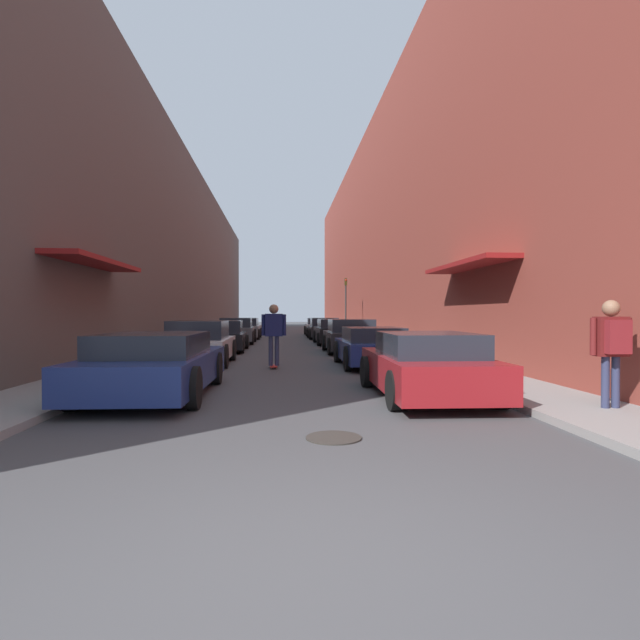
# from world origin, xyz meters

# --- Properties ---
(ground) EXTENTS (132.30, 132.30, 0.00)m
(ground) POSITION_xyz_m (0.00, 24.06, 0.00)
(ground) COLOR #424244
(curb_strip_left) EXTENTS (1.80, 60.14, 0.12)m
(curb_strip_left) POSITION_xyz_m (-4.50, 30.07, 0.06)
(curb_strip_left) COLOR gray
(curb_strip_left) RESTS_ON ground
(curb_strip_right) EXTENTS (1.80, 60.14, 0.12)m
(curb_strip_right) POSITION_xyz_m (4.50, 30.07, 0.06)
(curb_strip_right) COLOR gray
(curb_strip_right) RESTS_ON ground
(building_row_left) EXTENTS (4.90, 60.14, 10.78)m
(building_row_left) POSITION_xyz_m (-7.40, 30.06, 5.39)
(building_row_left) COLOR #564C47
(building_row_left) RESTS_ON ground
(building_row_right) EXTENTS (4.90, 60.14, 13.57)m
(building_row_right) POSITION_xyz_m (7.40, 30.07, 6.78)
(building_row_right) COLOR brown
(building_row_right) RESTS_ON ground
(parked_car_left_0) EXTENTS (2.09, 4.73, 1.20)m
(parked_car_left_0) POSITION_xyz_m (-2.55, 6.68, 0.60)
(parked_car_left_0) COLOR navy
(parked_car_left_0) RESTS_ON ground
(parked_car_left_1) EXTENTS (1.96, 3.92, 1.34)m
(parked_car_left_1) POSITION_xyz_m (-2.66, 12.54, 0.64)
(parked_car_left_1) COLOR silver
(parked_car_left_1) RESTS_ON ground
(parked_car_left_2) EXTENTS (1.94, 4.19, 1.27)m
(parked_car_left_2) POSITION_xyz_m (-2.58, 17.92, 0.61)
(parked_car_left_2) COLOR black
(parked_car_left_2) RESTS_ON ground
(parked_car_left_3) EXTENTS (1.88, 4.07, 1.34)m
(parked_car_left_3) POSITION_xyz_m (-2.46, 23.21, 0.65)
(parked_car_left_3) COLOR #515459
(parked_car_left_3) RESTS_ON ground
(parked_car_left_4) EXTENTS (2.04, 4.15, 1.29)m
(parked_car_left_4) POSITION_xyz_m (-2.44, 28.04, 0.62)
(parked_car_left_4) COLOR gray
(parked_car_left_4) RESTS_ON ground
(parked_car_right_0) EXTENTS (1.95, 4.27, 1.21)m
(parked_car_right_0) POSITION_xyz_m (2.52, 6.18, 0.59)
(parked_car_right_0) COLOR maroon
(parked_car_right_0) RESTS_ON ground
(parked_car_right_1) EXTENTS (1.95, 4.06, 1.16)m
(parked_car_right_1) POSITION_xyz_m (2.51, 11.60, 0.58)
(parked_car_right_1) COLOR navy
(parked_car_right_1) RESTS_ON ground
(parked_car_right_2) EXTENTS (2.03, 4.04, 1.34)m
(parked_car_right_2) POSITION_xyz_m (2.59, 16.79, 0.64)
(parked_car_right_2) COLOR #232326
(parked_car_right_2) RESTS_ON ground
(parked_car_right_3) EXTENTS (2.01, 4.56, 1.28)m
(parked_car_right_3) POSITION_xyz_m (2.57, 22.31, 0.63)
(parked_car_right_3) COLOR black
(parked_car_right_3) RESTS_ON ground
(parked_car_right_4) EXTENTS (1.96, 3.94, 1.29)m
(parked_car_right_4) POSITION_xyz_m (2.48, 27.72, 0.62)
(parked_car_right_4) COLOR #232326
(parked_car_right_4) RESTS_ON ground
(parked_car_right_5) EXTENTS (2.03, 4.10, 1.24)m
(parked_car_right_5) POSITION_xyz_m (2.57, 32.68, 0.61)
(parked_car_right_5) COLOR silver
(parked_car_right_5) RESTS_ON ground
(skateboarder) EXTENTS (0.70, 0.78, 1.82)m
(skateboarder) POSITION_xyz_m (-0.38, 11.34, 1.13)
(skateboarder) COLOR #B2231E
(skateboarder) RESTS_ON ground
(manhole_cover) EXTENTS (0.70, 0.70, 0.02)m
(manhole_cover) POSITION_xyz_m (0.48, 3.24, 0.01)
(manhole_cover) COLOR #332D28
(manhole_cover) RESTS_ON ground
(traffic_light) EXTENTS (0.16, 0.22, 3.75)m
(traffic_light) POSITION_xyz_m (4.09, 29.58, 2.42)
(traffic_light) COLOR #2D2D2D
(traffic_light) RESTS_ON curb_strip_right
(pedestrian) EXTENTS (0.66, 0.36, 1.65)m
(pedestrian) POSITION_xyz_m (4.84, 4.25, 1.15)
(pedestrian) COLOR #2D3351
(pedestrian) RESTS_ON curb_strip_right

